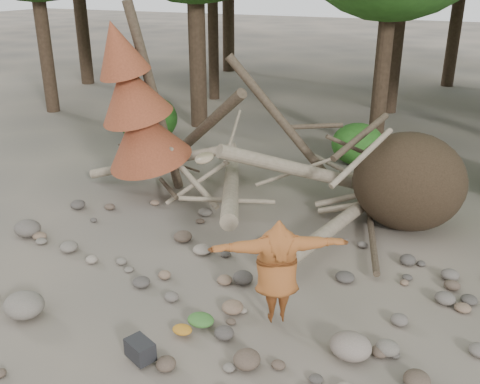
% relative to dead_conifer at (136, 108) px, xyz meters
% --- Properties ---
extents(ground, '(120.00, 120.00, 0.00)m').
position_rel_dead_conifer_xyz_m(ground, '(3.12, -3.37, -2.11)').
color(ground, '#514C44').
rests_on(ground, ground).
extents(deadfall_pile, '(8.55, 5.24, 3.30)m').
position_rel_dead_conifer_xyz_m(deadfall_pile, '(5.13, 0.87, -1.16)').
color(deadfall_pile, '#332619').
rests_on(deadfall_pile, ground).
extents(dead_conifer, '(2.06, 2.16, 4.35)m').
position_rel_dead_conifer_xyz_m(dead_conifer, '(0.00, 0.00, 0.00)').
color(dead_conifer, '#4C3F30').
rests_on(dead_conifer, ground).
extents(bush_left, '(1.80, 1.80, 1.44)m').
position_rel_dead_conifer_xyz_m(bush_left, '(-2.38, 3.83, -1.39)').
color(bush_left, '#1E4D14').
rests_on(bush_left, ground).
extents(bush_mid, '(1.40, 1.40, 1.12)m').
position_rel_dead_conifer_xyz_m(bush_mid, '(3.92, 4.43, -1.55)').
color(bush_mid, '#28621C').
rests_on(bush_mid, ground).
extents(frisbee_thrower, '(2.09, 1.48, 2.50)m').
position_rel_dead_conifer_xyz_m(frisbee_thrower, '(4.53, -3.18, -1.23)').
color(frisbee_thrower, brown).
rests_on(frisbee_thrower, ground).
extents(backpack, '(0.46, 0.39, 0.26)m').
position_rel_dead_conifer_xyz_m(backpack, '(3.22, -4.74, -1.98)').
color(backpack, black).
rests_on(backpack, ground).
extents(cloth_green, '(0.40, 0.34, 0.15)m').
position_rel_dead_conifer_xyz_m(cloth_green, '(3.58, -3.75, -2.04)').
color(cloth_green, '#356628').
rests_on(cloth_green, ground).
extents(cloth_orange, '(0.29, 0.24, 0.11)m').
position_rel_dead_conifer_xyz_m(cloth_orange, '(3.44, -4.03, -2.06)').
color(cloth_orange, '#AC6F1D').
rests_on(cloth_orange, ground).
extents(boulder_front_left, '(0.62, 0.56, 0.37)m').
position_rel_dead_conifer_xyz_m(boulder_front_left, '(1.04, -4.61, -1.92)').
color(boulder_front_left, '#6C645A').
rests_on(boulder_front_left, ground).
extents(boulder_mid_right, '(0.57, 0.51, 0.34)m').
position_rel_dead_conifer_xyz_m(boulder_mid_right, '(5.72, -3.47, -1.94)').
color(boulder_mid_right, gray).
rests_on(boulder_mid_right, ground).
extents(boulder_mid_left, '(0.53, 0.48, 0.32)m').
position_rel_dead_conifer_xyz_m(boulder_mid_left, '(-0.93, -2.58, -1.95)').
color(boulder_mid_left, '#575049').
rests_on(boulder_mid_left, ground).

